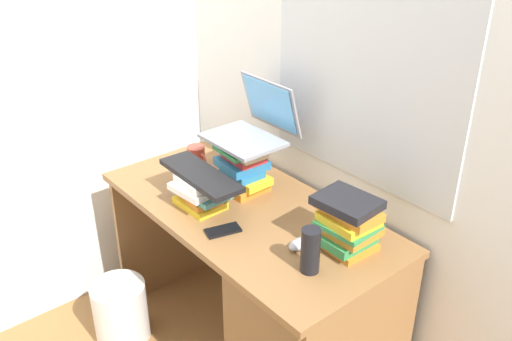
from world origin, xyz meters
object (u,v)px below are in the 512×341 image
object	(u,v)px
book_stack_keyboard_riser	(200,192)
book_stack_side	(347,223)
computer_mouse	(300,244)
water_bottle	(310,251)
keyboard	(201,175)
cell_phone	(223,230)
mug	(196,156)
desk	(296,319)
book_stack_tall	(243,166)
wastebasket	(121,312)
laptop	(254,125)

from	to	relation	value
book_stack_keyboard_riser	book_stack_side	bearing A→B (deg)	22.71
book_stack_side	book_stack_keyboard_riser	bearing A→B (deg)	-157.29
computer_mouse	water_bottle	size ratio (longest dim) A/B	0.62
keyboard	cell_phone	size ratio (longest dim) A/B	3.09
mug	desk	bearing A→B (deg)	-6.21
book_stack_keyboard_riser	book_stack_tall	bearing A→B (deg)	92.00
book_stack_keyboard_riser	keyboard	distance (m)	0.08
book_stack_keyboard_riser	cell_phone	xyz separation A→B (m)	(0.21, -0.04, -0.07)
water_bottle	keyboard	bearing A→B (deg)	-175.62
desk	book_stack_tall	size ratio (longest dim) A/B	5.48
water_bottle	wastebasket	distance (m)	1.19
laptop	cell_phone	xyz separation A→B (m)	(0.22, -0.34, -0.28)
book_stack_side	mug	size ratio (longest dim) A/B	1.96
book_stack_keyboard_riser	laptop	size ratio (longest dim) A/B	0.70
wastebasket	desk	bearing A→B (deg)	27.44
book_stack_keyboard_riser	computer_mouse	xyz separation A→B (m)	(0.48, 0.11, -0.05)
book_stack_keyboard_riser	keyboard	bearing A→B (deg)	13.52
mug	laptop	bearing A→B (deg)	16.44
book_stack_keyboard_riser	cell_phone	bearing A→B (deg)	-11.15
cell_phone	desk	bearing A→B (deg)	46.48
mug	book_stack_side	bearing A→B (deg)	2.68
book_stack_side	wastebasket	distance (m)	1.26
desk	cell_phone	bearing A→B (deg)	-148.95
book_stack_tall	mug	size ratio (longest dim) A/B	1.99
computer_mouse	mug	world-z (taller)	mug
computer_mouse	wastebasket	world-z (taller)	computer_mouse
desk	water_bottle	distance (m)	0.46
water_bottle	cell_phone	bearing A→B (deg)	-167.17
desk	wastebasket	xyz separation A→B (m)	(-0.77, -0.40, -0.27)
book_stack_keyboard_riser	cell_phone	distance (m)	0.22
laptop	mug	world-z (taller)	laptop
book_stack_keyboard_riser	wastebasket	bearing A→B (deg)	-136.71
book_stack_side	cell_phone	world-z (taller)	book_stack_side
computer_mouse	wastebasket	xyz separation A→B (m)	(-0.78, -0.40, -0.63)
computer_mouse	cell_phone	distance (m)	0.31
book_stack_side	cell_phone	bearing A→B (deg)	-142.66
book_stack_keyboard_riser	mug	size ratio (longest dim) A/B	1.86
book_stack_keyboard_riser	book_stack_side	world-z (taller)	book_stack_side
computer_mouse	mug	distance (m)	0.81
desk	book_stack_tall	xyz separation A→B (m)	(-0.48, 0.11, 0.46)
desk	water_bottle	world-z (taller)	water_bottle
keyboard	cell_phone	world-z (taller)	keyboard
book_stack_tall	wastebasket	size ratio (longest dim) A/B	0.79
book_stack_side	laptop	bearing A→B (deg)	175.05
laptop	wastebasket	world-z (taller)	laptop
computer_mouse	water_bottle	world-z (taller)	water_bottle
laptop	computer_mouse	xyz separation A→B (m)	(0.49, -0.18, -0.27)
water_bottle	cell_phone	xyz separation A→B (m)	(-0.39, -0.09, -0.08)
book_stack_side	wastebasket	xyz separation A→B (m)	(-0.89, -0.53, -0.72)
computer_mouse	water_bottle	distance (m)	0.15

